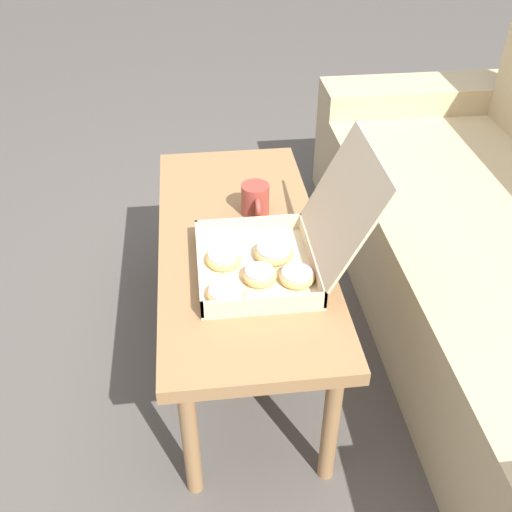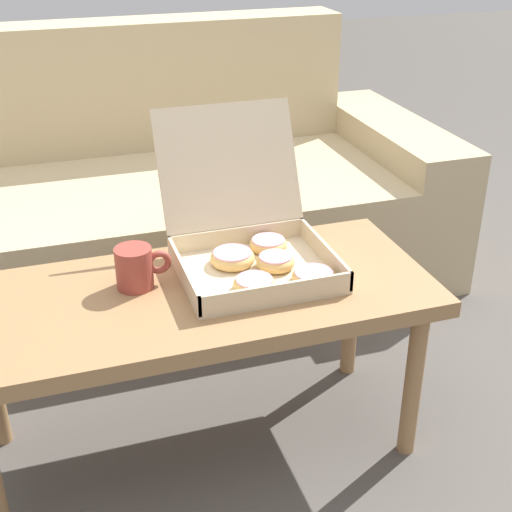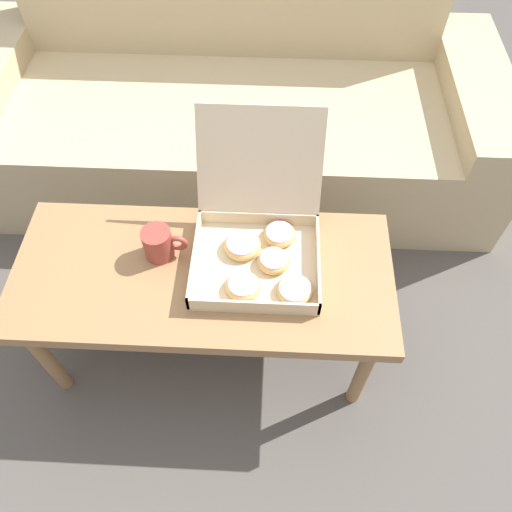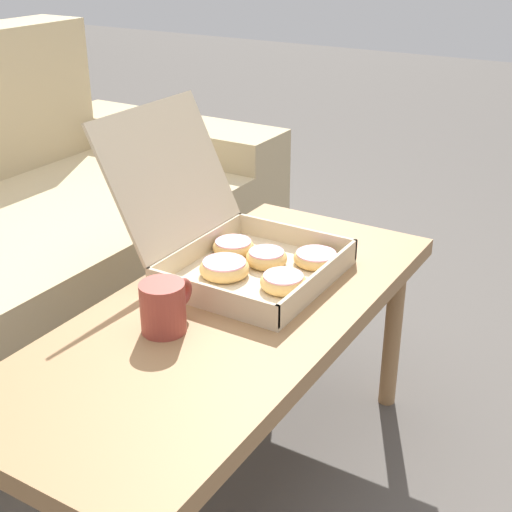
% 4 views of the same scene
% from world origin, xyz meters
% --- Properties ---
extents(ground_plane, '(12.00, 12.00, 0.00)m').
position_xyz_m(ground_plane, '(0.00, 0.00, 0.00)').
color(ground_plane, '#514C47').
extents(coffee_table, '(1.11, 0.48, 0.47)m').
position_xyz_m(coffee_table, '(0.00, -0.11, 0.42)').
color(coffee_table, '#997047').
rests_on(coffee_table, ground_plane).
extents(pastry_box, '(0.36, 0.46, 0.34)m').
position_xyz_m(pastry_box, '(0.17, -0.03, 0.53)').
color(pastry_box, beige).
rests_on(pastry_box, coffee_table).
extents(coffee_mug, '(0.13, 0.09, 0.10)m').
position_xyz_m(coffee_mug, '(-0.13, -0.05, 0.52)').
color(coffee_mug, '#993D33').
rests_on(coffee_mug, coffee_table).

